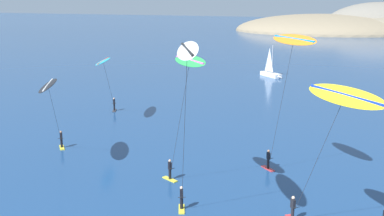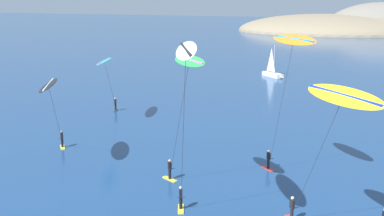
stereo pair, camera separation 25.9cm
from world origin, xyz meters
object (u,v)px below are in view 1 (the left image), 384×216
(kitesurfer_white, at_px, (187,64))
(kitesurfer_green, at_px, (187,75))
(kitesurfer_black, at_px, (49,90))
(kitesurfer_orange, at_px, (291,51))
(kitesurfer_yellow, at_px, (340,106))
(sailboat_near, at_px, (272,73))
(kitesurfer_cyan, at_px, (104,65))

(kitesurfer_white, distance_m, kitesurfer_green, 6.62)
(kitesurfer_black, xyz_separation_m, kitesurfer_green, (12.79, -1.67, 2.25))
(kitesurfer_orange, bearing_deg, kitesurfer_black, -169.50)
(kitesurfer_yellow, bearing_deg, kitesurfer_white, -168.40)
(kitesurfer_orange, bearing_deg, sailboat_near, 101.89)
(sailboat_near, bearing_deg, kitesurfer_black, -99.58)
(kitesurfer_cyan, relative_size, kitesurfer_green, 0.85)
(sailboat_near, height_order, kitesurfer_white, kitesurfer_white)
(kitesurfer_white, bearing_deg, kitesurfer_green, 110.26)
(kitesurfer_green, bearing_deg, kitesurfer_yellow, -22.35)
(sailboat_near, xyz_separation_m, kitesurfer_yellow, (14.42, -58.41, 7.90))
(sailboat_near, height_order, kitesurfer_orange, kitesurfer_orange)
(sailboat_near, relative_size, kitesurfer_cyan, 0.65)
(kitesurfer_black, bearing_deg, kitesurfer_green, -7.42)
(kitesurfer_orange, height_order, kitesurfer_green, kitesurfer_orange)
(kitesurfer_white, xyz_separation_m, kitesurfer_cyan, (-18.62, 22.90, -4.13))
(kitesurfer_black, bearing_deg, sailboat_near, 80.42)
(sailboat_near, distance_m, kitesurfer_green, 54.87)
(kitesurfer_black, height_order, kitesurfer_green, kitesurfer_green)
(kitesurfer_orange, relative_size, kitesurfer_green, 1.12)
(kitesurfer_orange, xyz_separation_m, kitesurfer_green, (-6.35, -5.21, -1.39))
(sailboat_near, height_order, kitesurfer_black, kitesurfer_black)
(sailboat_near, bearing_deg, kitesurfer_white, -84.15)
(kitesurfer_cyan, bearing_deg, kitesurfer_white, -50.88)
(kitesurfer_white, relative_size, kitesurfer_green, 1.15)
(kitesurfer_cyan, relative_size, kitesurfer_orange, 0.76)
(kitesurfer_white, height_order, kitesurfer_yellow, kitesurfer_white)
(kitesurfer_yellow, bearing_deg, kitesurfer_green, 157.65)
(kitesurfer_yellow, height_order, kitesurfer_green, kitesurfer_green)
(sailboat_near, relative_size, kitesurfer_yellow, 0.59)
(sailboat_near, height_order, kitesurfer_cyan, kitesurfer_cyan)
(kitesurfer_yellow, relative_size, kitesurfer_cyan, 1.09)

